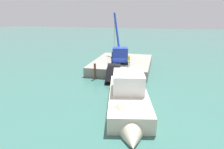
{
  "coord_description": "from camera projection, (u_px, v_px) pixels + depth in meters",
  "views": [
    {
      "loc": [
        25.89,
        5.66,
        8.7
      ],
      "look_at": [
        1.8,
        -0.23,
        0.82
      ],
      "focal_mm": 30.55,
      "sensor_mm": 36.0,
      "label": 1
    }
  ],
  "objects": [
    {
      "name": "dock",
      "position": [
        122.0,
        64.0,
        31.79
      ],
      "size": [
        11.75,
        9.13,
        1.37
      ],
      "primitive_type": "cube",
      "color": "gray",
      "rests_on": "ground"
    },
    {
      "name": "piling_near",
      "position": [
        95.0,
        71.0,
        26.39
      ],
      "size": [
        0.3,
        0.3,
        2.26
      ],
      "primitive_type": "cylinder",
      "color": "brown",
      "rests_on": "ground"
    },
    {
      "name": "ground",
      "position": [
        116.0,
        76.0,
        27.88
      ],
      "size": [
        200.0,
        200.0,
        0.0
      ],
      "primitive_type": "plane",
      "color": "#386B60"
    },
    {
      "name": "salvaged_car",
      "position": [
        112.0,
        78.0,
        25.33
      ],
      "size": [
        4.39,
        2.37,
        3.29
      ],
      "color": "black",
      "rests_on": "ground"
    },
    {
      "name": "piling_mid",
      "position": [
        129.0,
        76.0,
        25.1
      ],
      "size": [
        0.32,
        0.32,
        1.95
      ],
      "primitive_type": "cylinder",
      "color": "brown",
      "rests_on": "ground"
    },
    {
      "name": "moored_yacht",
      "position": [
        129.0,
        108.0,
        17.47
      ],
      "size": [
        12.38,
        6.05,
        6.04
      ],
      "color": "beige",
      "rests_on": "ground"
    },
    {
      "name": "crane_truck",
      "position": [
        120.0,
        53.0,
        30.45
      ],
      "size": [
        9.34,
        4.34,
        7.61
      ],
      "color": "navy",
      "rests_on": "dock"
    },
    {
      "name": "dock_worker",
      "position": [
        129.0,
        61.0,
        27.71
      ],
      "size": [
        0.34,
        0.34,
        1.66
      ],
      "color": "#323232",
      "rests_on": "dock"
    }
  ]
}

